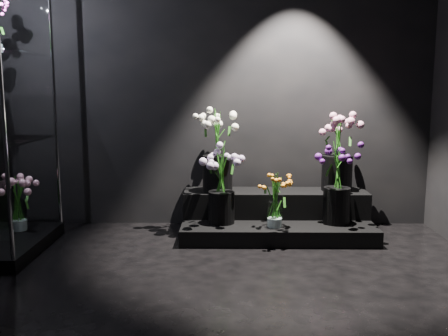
{
  "coord_description": "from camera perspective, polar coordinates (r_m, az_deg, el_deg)",
  "views": [
    {
      "loc": [
        0.13,
        -2.67,
        1.28
      ],
      "look_at": [
        0.09,
        1.2,
        0.67
      ],
      "focal_mm": 40.0,
      "sensor_mm": 36.0,
      "label": 1
    }
  ],
  "objects": [
    {
      "name": "floor",
      "position": [
        2.97,
        -2.01,
        -16.59
      ],
      "size": [
        4.0,
        4.0,
        0.0
      ],
      "primitive_type": "plane",
      "color": "black",
      "rests_on": "ground"
    },
    {
      "name": "wall_back",
      "position": [
        4.67,
        -0.96,
        10.49
      ],
      "size": [
        4.0,
        0.0,
        4.0
      ],
      "primitive_type": "plane",
      "rotation": [
        1.57,
        0.0,
        0.0
      ],
      "color": "black",
      "rests_on": "floor"
    },
    {
      "name": "display_riser",
      "position": [
        4.5,
        5.96,
        -5.53
      ],
      "size": [
        1.65,
        0.73,
        0.37
      ],
      "color": "black",
      "rests_on": "floor"
    },
    {
      "name": "bouquet_orange_bells",
      "position": [
        4.17,
        5.84,
        -3.41
      ],
      "size": [
        0.33,
        0.33,
        0.48
      ],
      "rotation": [
        0.0,
        0.0,
        -0.25
      ],
      "color": "white",
      "rests_on": "display_riser"
    },
    {
      "name": "bouquet_lilac",
      "position": [
        4.25,
        -0.29,
        -1.41
      ],
      "size": [
        0.39,
        0.39,
        0.64
      ],
      "rotation": [
        0.0,
        0.0,
        -0.07
      ],
      "color": "black",
      "rests_on": "display_riser"
    },
    {
      "name": "bouquet_purple",
      "position": [
        4.34,
        12.84,
        -1.11
      ],
      "size": [
        0.4,
        0.4,
        0.7
      ],
      "rotation": [
        0.0,
        0.0,
        -0.25
      ],
      "color": "black",
      "rests_on": "display_riser"
    },
    {
      "name": "bouquet_cream_roses",
      "position": [
        4.43,
        -0.75,
        2.55
      ],
      "size": [
        0.48,
        0.48,
        0.73
      ],
      "rotation": [
        0.0,
        0.0,
        0.31
      ],
      "color": "black",
      "rests_on": "display_riser"
    },
    {
      "name": "bouquet_pink_roses",
      "position": [
        4.61,
        12.87,
        2.21
      ],
      "size": [
        0.45,
        0.45,
        0.67
      ],
      "rotation": [
        0.0,
        0.0,
        -0.16
      ],
      "color": "black",
      "rests_on": "display_riser"
    },
    {
      "name": "bouquet_case_base_pink",
      "position": [
        4.51,
        -22.54,
        -3.58
      ],
      "size": [
        0.4,
        0.4,
        0.46
      ],
      "rotation": [
        0.0,
        0.0,
        0.34
      ],
      "color": "white",
      "rests_on": "display_case"
    }
  ]
}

